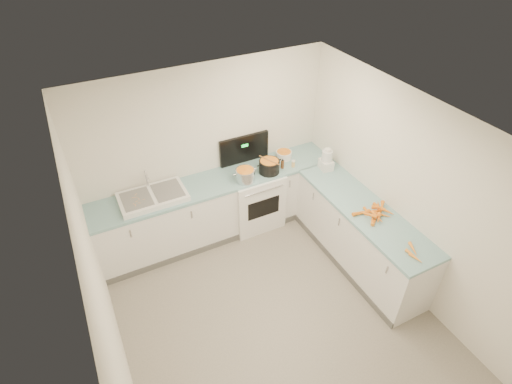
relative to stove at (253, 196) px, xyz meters
name	(u,v)px	position (x,y,z in m)	size (l,w,h in m)	color
floor	(275,315)	(-0.55, -1.69, -0.47)	(3.50, 4.00, 0.00)	gray
ceiling	(283,137)	(-0.55, -1.69, 2.03)	(3.50, 4.00, 0.00)	white
wall_back	(208,151)	(-0.55, 0.31, 0.78)	(3.50, 2.50, 0.00)	white
wall_left	(105,307)	(-2.30, -1.69, 0.78)	(4.00, 2.50, 0.00)	white
wall_right	(406,196)	(1.20, -1.69, 0.78)	(4.00, 2.50, 0.00)	white
counter_back	(219,207)	(-0.55, 0.01, 0.00)	(3.50, 0.62, 0.94)	white
counter_right	(360,235)	(0.90, -1.39, 0.00)	(0.62, 2.20, 0.94)	white
stove	(253,196)	(0.00, 0.00, 0.00)	(0.76, 0.65, 1.36)	white
sink	(153,197)	(-1.45, 0.02, 0.50)	(0.86, 0.52, 0.31)	white
steel_pot	(245,176)	(-0.20, -0.16, 0.54)	(0.27, 0.27, 0.20)	silver
black_pot	(269,167)	(0.19, -0.12, 0.55)	(0.29, 0.29, 0.21)	black
wooden_spoon	(269,160)	(0.19, -0.12, 0.66)	(0.02, 0.02, 0.36)	#AD7A47
mixing_bowl	(284,155)	(0.56, 0.10, 0.52)	(0.24, 0.24, 0.11)	white
extract_bottle	(282,164)	(0.41, -0.12, 0.53)	(0.05, 0.05, 0.12)	#593319
spice_jar	(293,164)	(0.57, -0.16, 0.51)	(0.05, 0.05, 0.09)	#E5B266
food_processor	(326,160)	(0.96, -0.42, 0.61)	(0.19, 0.22, 0.33)	white
carrot_pile	(374,213)	(0.91, -1.54, 0.50)	(0.49, 0.36, 0.09)	orange
peeled_carrots	(413,253)	(0.86, -2.26, 0.49)	(0.16, 0.30, 0.04)	orange
peelings	(137,200)	(-1.66, -0.02, 0.54)	(0.16, 0.25, 0.01)	tan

